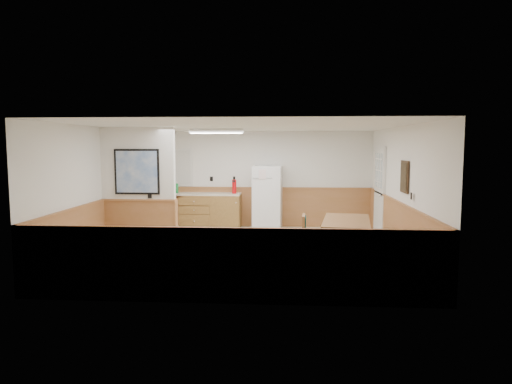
# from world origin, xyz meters

# --- Properties ---
(ground) EXTENTS (6.00, 6.00, 0.00)m
(ground) POSITION_xyz_m (0.00, 0.00, 0.00)
(ground) COLOR #C7BA8F
(ground) RESTS_ON ground
(ceiling) EXTENTS (6.00, 6.00, 0.02)m
(ceiling) POSITION_xyz_m (0.00, 0.00, 2.50)
(ceiling) COLOR silver
(ceiling) RESTS_ON back_wall
(back_wall) EXTENTS (6.00, 0.02, 2.50)m
(back_wall) POSITION_xyz_m (0.00, 3.00, 1.25)
(back_wall) COLOR white
(back_wall) RESTS_ON ground
(right_wall) EXTENTS (0.02, 6.00, 2.50)m
(right_wall) POSITION_xyz_m (3.00, 0.00, 1.25)
(right_wall) COLOR white
(right_wall) RESTS_ON ground
(left_wall) EXTENTS (0.02, 6.00, 2.50)m
(left_wall) POSITION_xyz_m (-3.00, 0.00, 1.25)
(left_wall) COLOR white
(left_wall) RESTS_ON ground
(wainscot_back) EXTENTS (6.00, 0.04, 1.00)m
(wainscot_back) POSITION_xyz_m (0.00, 2.98, 0.50)
(wainscot_back) COLOR #AB6E44
(wainscot_back) RESTS_ON ground
(wainscot_right) EXTENTS (0.04, 6.00, 1.00)m
(wainscot_right) POSITION_xyz_m (2.98, 0.00, 0.50)
(wainscot_right) COLOR #AB6E44
(wainscot_right) RESTS_ON ground
(wainscot_left) EXTENTS (0.04, 6.00, 1.00)m
(wainscot_left) POSITION_xyz_m (-2.98, 0.00, 0.50)
(wainscot_left) COLOR #AB6E44
(wainscot_left) RESTS_ON ground
(partition_wall) EXTENTS (1.50, 0.20, 2.50)m
(partition_wall) POSITION_xyz_m (-2.25, 0.19, 1.23)
(partition_wall) COLOR white
(partition_wall) RESTS_ON ground
(kitchen_counter) EXTENTS (2.20, 0.61, 1.00)m
(kitchen_counter) POSITION_xyz_m (-1.21, 2.68, 0.46)
(kitchen_counter) COLOR olive
(kitchen_counter) RESTS_ON ground
(exterior_door) EXTENTS (0.07, 1.02, 2.15)m
(exterior_door) POSITION_xyz_m (2.96, 1.90, 1.05)
(exterior_door) COLOR white
(exterior_door) RESTS_ON ground
(kitchen_window) EXTENTS (0.80, 0.04, 1.00)m
(kitchen_window) POSITION_xyz_m (-2.10, 2.98, 1.55)
(kitchen_window) COLOR white
(kitchen_window) RESTS_ON back_wall
(wall_painting) EXTENTS (0.04, 0.50, 0.60)m
(wall_painting) POSITION_xyz_m (2.97, -0.30, 1.55)
(wall_painting) COLOR #362515
(wall_painting) RESTS_ON right_wall
(fluorescent_fixture) EXTENTS (1.20, 0.30, 0.09)m
(fluorescent_fixture) POSITION_xyz_m (-0.80, 1.30, 2.45)
(fluorescent_fixture) COLOR white
(fluorescent_fixture) RESTS_ON ceiling
(refrigerator) EXTENTS (0.76, 0.75, 1.62)m
(refrigerator) POSITION_xyz_m (0.30, 2.63, 0.81)
(refrigerator) COLOR white
(refrigerator) RESTS_ON ground
(dining_table) EXTENTS (1.07, 1.78, 0.75)m
(dining_table) POSITION_xyz_m (1.89, -0.47, 0.66)
(dining_table) COLOR brown
(dining_table) RESTS_ON ground
(dining_bench) EXTENTS (0.62, 1.69, 0.45)m
(dining_bench) POSITION_xyz_m (2.80, -0.42, 0.35)
(dining_bench) COLOR brown
(dining_bench) RESTS_ON ground
(dining_chair) EXTENTS (0.65, 0.48, 0.85)m
(dining_chair) POSITION_xyz_m (1.20, -0.57, 0.49)
(dining_chair) COLOR brown
(dining_chair) RESTS_ON ground
(fire_extinguisher) EXTENTS (0.12, 0.12, 0.44)m
(fire_extinguisher) POSITION_xyz_m (-0.56, 2.67, 1.09)
(fire_extinguisher) COLOR red
(fire_extinguisher) RESTS_ON kitchen_counter
(soap_bottle) EXTENTS (0.09, 0.09, 0.25)m
(soap_bottle) POSITION_xyz_m (-2.06, 2.67, 1.03)
(soap_bottle) COLOR #188636
(soap_bottle) RESTS_ON kitchen_counter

